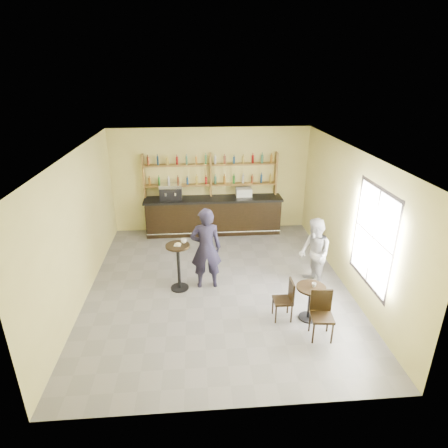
{
  "coord_description": "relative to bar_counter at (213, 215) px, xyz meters",
  "views": [
    {
      "loc": [
        -0.48,
        -7.64,
        4.77
      ],
      "look_at": [
        0.2,
        0.8,
        1.25
      ],
      "focal_mm": 30.0,
      "sensor_mm": 36.0,
      "label": 1
    }
  ],
  "objects": [
    {
      "name": "window_pane",
      "position": [
        2.93,
        -4.35,
        1.13
      ],
      "size": [
        0.0,
        2.0,
        2.0
      ],
      "primitive_type": "plane",
      "rotation": [
        1.57,
        0.0,
        -1.57
      ],
      "color": "white",
      "rests_on": "wall_right"
    },
    {
      "name": "chair_south",
      "position": [
        1.76,
        -5.15,
        -0.09
      ],
      "size": [
        0.45,
        0.45,
        0.95
      ],
      "primitive_type": null,
      "rotation": [
        0.0,
        0.0,
        -0.1
      ],
      "color": "black",
      "rests_on": "floor"
    },
    {
      "name": "wall_left",
      "position": [
        -3.06,
        -3.15,
        1.03
      ],
      "size": [
        0.0,
        7.0,
        7.0
      ],
      "primitive_type": "plane",
      "rotation": [
        1.57,
        0.0,
        1.57
      ],
      "color": "#DDD37D",
      "rests_on": "floor"
    },
    {
      "name": "ceiling",
      "position": [
        -0.06,
        -3.15,
        2.63
      ],
      "size": [
        7.0,
        7.0,
        0.0
      ],
      "primitive_type": "plane",
      "rotation": [
        3.14,
        0.0,
        0.0
      ],
      "color": "white",
      "rests_on": "wall_back"
    },
    {
      "name": "liquor_bottles",
      "position": [
        -0.06,
        0.22,
        1.41
      ],
      "size": [
        3.68,
        0.1,
        1.0
      ],
      "primitive_type": null,
      "color": "#8C5919",
      "rests_on": "shelf_unit"
    },
    {
      "name": "wall_front",
      "position": [
        -0.06,
        -6.65,
        1.03
      ],
      "size": [
        7.0,
        0.0,
        7.0
      ],
      "primitive_type": "plane",
      "rotation": [
        -1.57,
        0.0,
        0.0
      ],
      "color": "#DDD37D",
      "rests_on": "floor"
    },
    {
      "name": "wall_right",
      "position": [
        2.94,
        -3.15,
        1.03
      ],
      "size": [
        0.0,
        7.0,
        7.0
      ],
      "primitive_type": "plane",
      "rotation": [
        1.57,
        0.0,
        -1.57
      ],
      "color": "#DDD37D",
      "rests_on": "floor"
    },
    {
      "name": "chair_west",
      "position": [
        1.16,
        -4.5,
        -0.13
      ],
      "size": [
        0.38,
        0.38,
        0.87
      ],
      "primitive_type": null,
      "rotation": [
        0.0,
        0.0,
        -1.58
      ],
      "color": "black",
      "rests_on": "floor"
    },
    {
      "name": "pedestal_table",
      "position": [
        -0.97,
        -3.2,
        -0.0
      ],
      "size": [
        0.58,
        0.58,
        1.13
      ],
      "primitive_type": null,
      "rotation": [
        0.0,
        0.0,
        0.06
      ],
      "color": "black",
      "rests_on": "floor"
    },
    {
      "name": "napkin",
      "position": [
        -0.97,
        -3.2,
        0.56
      ],
      "size": [
        0.17,
        0.17,
        0.0
      ],
      "primitive_type": "cube",
      "rotation": [
        0.0,
        0.0,
        -0.12
      ],
      "color": "white",
      "rests_on": "pedestal_table"
    },
    {
      "name": "cafe_table",
      "position": [
        1.71,
        -4.55,
        -0.19
      ],
      "size": [
        0.65,
        0.65,
        0.75
      ],
      "primitive_type": null,
      "rotation": [
        0.0,
        0.0,
        -0.1
      ],
      "color": "black",
      "rests_on": "floor"
    },
    {
      "name": "cup_pedestal",
      "position": [
        -0.83,
        -3.1,
        0.61
      ],
      "size": [
        0.16,
        0.16,
        0.1
      ],
      "primitive_type": "imported",
      "rotation": [
        0.0,
        0.0,
        -0.25
      ],
      "color": "white",
      "rests_on": "pedestal_table"
    },
    {
      "name": "cup_cafe",
      "position": [
        1.76,
        -4.55,
        0.22
      ],
      "size": [
        0.11,
        0.11,
        0.08
      ],
      "primitive_type": "imported",
      "rotation": [
        0.0,
        0.0,
        0.34
      ],
      "color": "white",
      "rests_on": "cafe_table"
    },
    {
      "name": "floor",
      "position": [
        -0.06,
        -3.15,
        -0.57
      ],
      "size": [
        7.0,
        7.0,
        0.0
      ],
      "primitive_type": "plane",
      "color": "slate",
      "rests_on": "ground"
    },
    {
      "name": "wall_back",
      "position": [
        -0.06,
        0.35,
        1.03
      ],
      "size": [
        7.0,
        0.0,
        7.0
      ],
      "primitive_type": "plane",
      "rotation": [
        1.57,
        0.0,
        0.0
      ],
      "color": "#DDD37D",
      "rests_on": "floor"
    },
    {
      "name": "shelf_unit",
      "position": [
        -0.06,
        0.22,
        1.24
      ],
      "size": [
        4.0,
        0.26,
        1.4
      ],
      "primitive_type": null,
      "color": "brown",
      "rests_on": "wall_back"
    },
    {
      "name": "patron_second",
      "position": [
        2.15,
        -3.3,
        0.27
      ],
      "size": [
        0.7,
        0.87,
        1.68
      ],
      "primitive_type": "imported",
      "rotation": [
        0.0,
        0.0,
        -1.49
      ],
      "color": "#ADACB2",
      "rests_on": "floor"
    },
    {
      "name": "bar_counter",
      "position": [
        0.0,
        0.0,
        0.0
      ],
      "size": [
        4.19,
        0.82,
        1.13
      ],
      "primitive_type": null,
      "color": "black",
      "rests_on": "floor"
    },
    {
      "name": "pastry_case",
      "position": [
        0.93,
        0.0,
        0.71
      ],
      "size": [
        0.52,
        0.43,
        0.29
      ],
      "primitive_type": null,
      "rotation": [
        0.0,
        0.0,
        -0.09
      ],
      "color": "silver",
      "rests_on": "bar_counter"
    },
    {
      "name": "man_main",
      "position": [
        -0.34,
        -3.13,
        0.41
      ],
      "size": [
        0.73,
        0.5,
        1.96
      ],
      "primitive_type": "imported",
      "rotation": [
        0.0,
        0.0,
        3.18
      ],
      "color": "black",
      "rests_on": "floor"
    },
    {
      "name": "window_frame",
      "position": [
        2.93,
        -4.35,
        1.13
      ],
      "size": [
        0.04,
        1.7,
        2.1
      ],
      "primitive_type": null,
      "color": "black",
      "rests_on": "wall_right"
    },
    {
      "name": "donut",
      "position": [
        -0.96,
        -3.21,
        0.59
      ],
      "size": [
        0.16,
        0.16,
        0.04
      ],
      "primitive_type": "torus",
      "rotation": [
        0.0,
        0.0,
        0.3
      ],
      "color": "gold",
      "rests_on": "napkin"
    },
    {
      "name": "espresso_machine",
      "position": [
        -1.27,
        0.0,
        0.8
      ],
      "size": [
        0.66,
        0.43,
        0.47
      ],
      "primitive_type": null,
      "rotation": [
        0.0,
        0.0,
        -0.0
      ],
      "color": "black",
      "rests_on": "bar_counter"
    }
  ]
}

